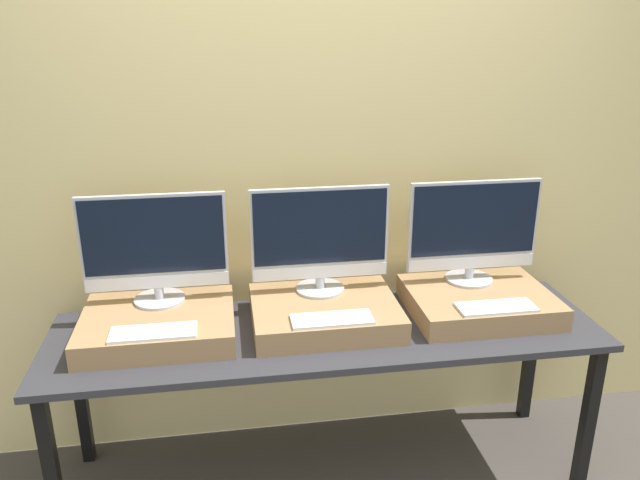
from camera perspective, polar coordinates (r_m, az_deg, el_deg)
wall_back at (r=2.80m, az=-0.69°, el=5.96°), size 8.00×0.04×2.60m
workbench at (r=2.67m, az=0.62°, el=-9.36°), size 2.30×0.65×0.73m
wooden_riser_left at (r=2.65m, az=-14.56°, el=-7.49°), size 0.61×0.49×0.10m
monitor_left at (r=2.65m, az=-14.87°, el=-0.64°), size 0.59×0.21×0.47m
keyboard_left at (r=2.47m, az=-15.00°, el=-8.14°), size 0.32×0.13×0.01m
wooden_riser_center at (r=2.66m, az=0.44°, el=-6.66°), size 0.61×0.49×0.10m
monitor_center at (r=2.66m, az=0.01°, el=0.15°), size 0.59×0.21×0.47m
keyboard_center at (r=2.48m, az=1.09°, el=-7.24°), size 0.32×0.13×0.01m
wooden_riser_right at (r=2.85m, az=14.31°, el=-5.48°), size 0.61×0.49×0.10m
monitor_right at (r=2.85m, az=13.83°, el=0.88°), size 0.59×0.21×0.47m
keyboard_right at (r=2.68m, az=15.82°, el=-5.91°), size 0.32×0.13×0.01m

